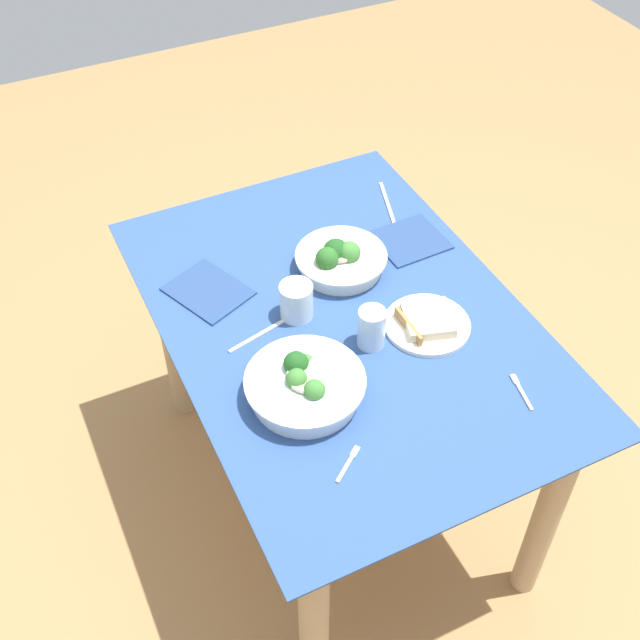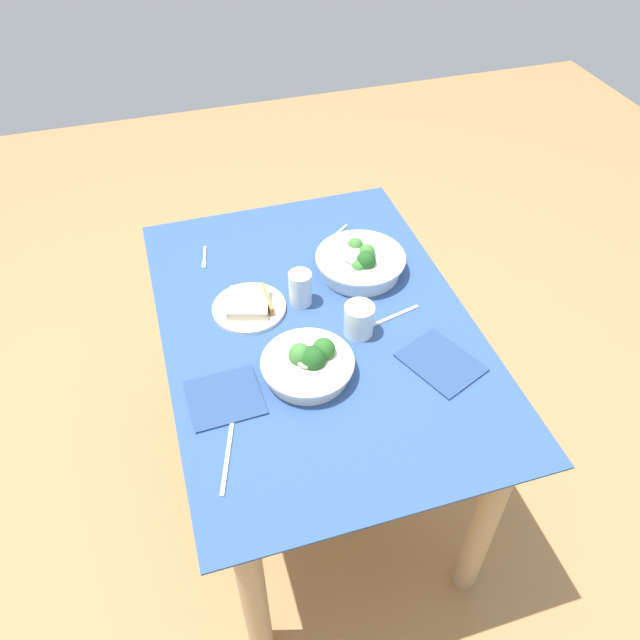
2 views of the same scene
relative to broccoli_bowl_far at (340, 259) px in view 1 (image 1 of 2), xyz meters
name	(u,v)px [view 1 (image 1 of 2)]	position (x,y,z in m)	size (l,w,h in m)	color
ground_plane	(339,486)	(0.16, -0.07, -0.78)	(6.00, 6.00, 0.00)	#9E7547
dining_table	(342,353)	(0.16, -0.07, -0.17)	(1.22, 0.85, 0.74)	#2D4C84
broccoli_bowl_far	(340,259)	(0.00, 0.00, 0.00)	(0.24, 0.24, 0.09)	silver
broccoli_bowl_near	(305,386)	(0.35, -0.26, 0.00)	(0.27, 0.27, 0.10)	white
bread_side_plate	(427,323)	(0.28, 0.10, -0.02)	(0.21, 0.21, 0.04)	silver
water_glass_center	(296,301)	(0.10, -0.17, 0.01)	(0.08, 0.08, 0.09)	silver
water_glass_side	(372,328)	(0.27, -0.05, 0.02)	(0.07, 0.07, 0.10)	silver
fork_by_far_bowl	(349,462)	(0.55, -0.26, -0.03)	(0.07, 0.09, 0.00)	#B7B7BC
fork_by_near_bowl	(521,390)	(0.55, 0.18, -0.03)	(0.11, 0.03, 0.00)	#B7B7BC
table_knife_left	(261,334)	(0.13, -0.28, -0.03)	(0.19, 0.01, 0.00)	#B7B7BC
table_knife_right	(388,205)	(-0.19, 0.25, -0.03)	(0.22, 0.01, 0.00)	#B7B7BC
napkin_folded_upper	(208,291)	(-0.07, -0.34, -0.03)	(0.20, 0.16, 0.01)	navy
napkin_folded_lower	(410,240)	(-0.02, 0.22, -0.03)	(0.17, 0.18, 0.01)	navy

